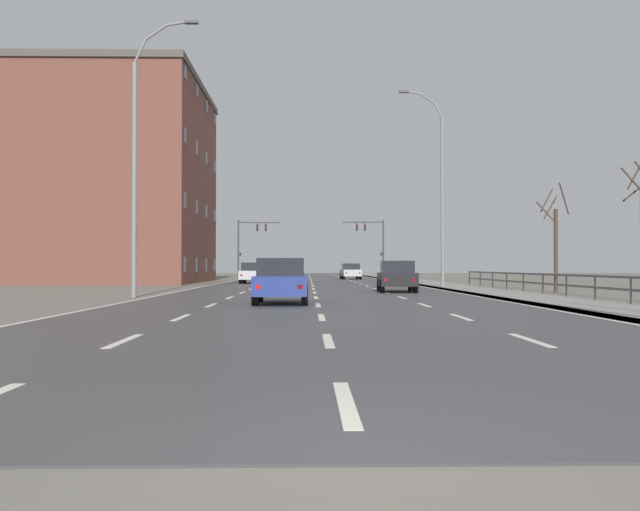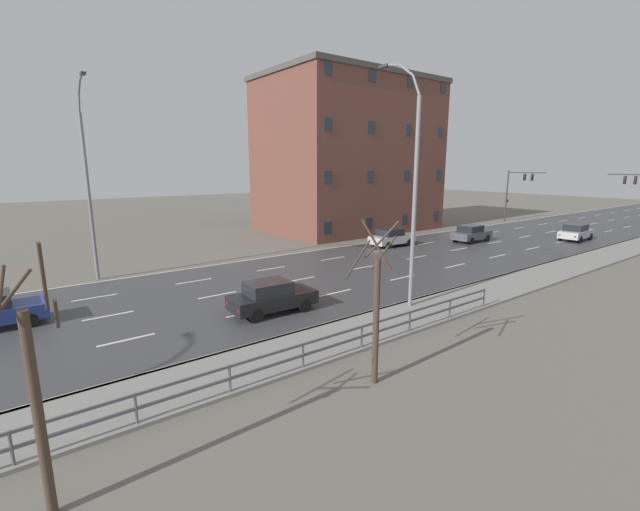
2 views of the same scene
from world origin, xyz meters
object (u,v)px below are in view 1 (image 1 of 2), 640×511
object	(u,v)px
brick_building	(124,183)
traffic_signal_left	(248,239)
car_distant	(351,271)
traffic_signal_right	(374,239)
car_near_right	(253,273)
street_lamp_left_bank	(138,161)
street_lamp_midground	(440,191)
car_near_left	(397,276)
car_mid_centre	(293,272)
car_far_right	(281,281)

from	to	relation	value
brick_building	traffic_signal_left	bearing A→B (deg)	67.76
car_distant	traffic_signal_right	bearing A→B (deg)	63.62
car_near_right	traffic_signal_left	bearing A→B (deg)	96.88
street_lamp_left_bank	car_distant	bearing A→B (deg)	73.63
street_lamp_midground	street_lamp_left_bank	bearing A→B (deg)	-142.63
car_distant	street_lamp_left_bank	bearing A→B (deg)	-109.42
street_lamp_midground	car_near_left	xyz separation A→B (m)	(-3.30, -5.85, -4.90)
car_mid_centre	car_near_left	bearing A→B (deg)	-77.88
car_near_left	traffic_signal_right	bearing A→B (deg)	88.98
car_far_right	brick_building	size ratio (longest dim) A/B	0.23
car_distant	brick_building	size ratio (longest dim) A/B	0.23
car_far_right	traffic_signal_left	bearing A→B (deg)	95.69
street_lamp_left_bank	car_near_left	world-z (taller)	street_lamp_left_bank
street_lamp_midground	car_far_right	distance (m)	19.34
traffic_signal_left	street_lamp_left_bank	bearing A→B (deg)	-90.77
traffic_signal_left	car_near_right	bearing A→B (deg)	-84.28
street_lamp_midground	street_lamp_left_bank	size ratio (longest dim) A/B	1.00
traffic_signal_left	car_far_right	world-z (taller)	traffic_signal_left
car_near_right	street_lamp_left_bank	bearing A→B (deg)	-96.57
traffic_signal_left	car_mid_centre	bearing A→B (deg)	-72.56
car_near_right	car_distant	world-z (taller)	same
street_lamp_left_bank	brick_building	bearing A→B (deg)	105.99
traffic_signal_left	car_near_left	xyz separation A→B (m)	(10.94, -41.29, -3.53)
street_lamp_midground	car_mid_centre	bearing A→B (deg)	115.65
car_near_left	brick_building	bearing A→B (deg)	135.17
street_lamp_left_bank	car_near_right	world-z (taller)	street_lamp_left_bank
street_lamp_midground	car_near_right	world-z (taller)	street_lamp_midground
traffic_signal_left	car_mid_centre	world-z (taller)	traffic_signal_left
traffic_signal_right	brick_building	world-z (taller)	brick_building
car_near_left	car_near_right	xyz separation A→B (m)	(-8.51, 17.03, 0.00)
street_lamp_left_bank	car_far_right	xyz separation A→B (m)	(6.18, -5.20, -4.89)
car_near_left	car_mid_centre	distance (m)	25.22
car_near_right	car_distant	size ratio (longest dim) A/B	0.99
street_lamp_left_bank	traffic_signal_left	xyz separation A→B (m)	(0.63, 46.80, -1.36)
car_far_right	brick_building	xyz separation A→B (m)	(-13.80, 31.81, 7.19)
traffic_signal_left	car_mid_centre	size ratio (longest dim) A/B	1.54
street_lamp_midground	traffic_signal_left	distance (m)	38.22
street_lamp_left_bank	car_far_right	size ratio (longest dim) A/B	2.84
traffic_signal_left	car_near_left	bearing A→B (deg)	-75.16
brick_building	traffic_signal_right	bearing A→B (deg)	40.67
traffic_signal_right	brick_building	size ratio (longest dim) A/B	0.35
car_distant	car_far_right	bearing A→B (deg)	-99.78
car_near_left	street_lamp_left_bank	bearing A→B (deg)	-151.66
car_far_right	car_distant	world-z (taller)	same
street_lamp_midground	car_distant	bearing A→B (deg)	97.38
street_lamp_left_bank	traffic_signal_right	distance (m)	47.65
traffic_signal_left	car_distant	distance (m)	13.93
car_near_left	car_mid_centre	size ratio (longest dim) A/B	1.01
traffic_signal_left	car_far_right	distance (m)	52.41
street_lamp_midground	street_lamp_left_bank	distance (m)	18.72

